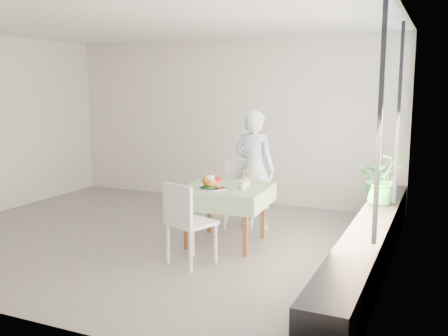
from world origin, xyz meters
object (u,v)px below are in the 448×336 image
at_px(chair_far, 239,207).
at_px(main_dish, 211,184).
at_px(cafe_table, 226,208).
at_px(chair_near, 191,239).
at_px(diner, 254,169).
at_px(juice_cup_orange, 247,183).
at_px(potted_plant, 383,178).

distance_m(chair_far, main_dish, 1.16).
relative_size(cafe_table, main_dish, 3.26).
bearing_deg(main_dish, chair_far, 93.21).
bearing_deg(chair_near, diner, 86.11).
xyz_separation_m(juice_cup_orange, potted_plant, (1.52, 0.86, 0.03)).
height_order(chair_near, main_dish, chair_near).
xyz_separation_m(main_dish, juice_cup_orange, (0.37, 0.26, 0.00)).
bearing_deg(cafe_table, diner, 86.33).
xyz_separation_m(chair_near, diner, (0.12, 1.69, 0.55)).
xyz_separation_m(chair_near, main_dish, (-0.04, 0.63, 0.51)).
height_order(cafe_table, diner, diner).
bearing_deg(diner, chair_far, 11.61).
bearing_deg(diner, juice_cup_orange, 109.56).
height_order(juice_cup_orange, potted_plant, potted_plant).
distance_m(cafe_table, chair_far, 0.86).
relative_size(cafe_table, juice_cup_orange, 4.19).
distance_m(cafe_table, main_dish, 0.42).
bearing_deg(diner, chair_near, 91.24).
height_order(diner, juice_cup_orange, diner).
bearing_deg(juice_cup_orange, potted_plant, 29.62).
height_order(chair_near, potted_plant, potted_plant).
distance_m(diner, juice_cup_orange, 0.84).
distance_m(cafe_table, juice_cup_orange, 0.43).
distance_m(chair_far, diner, 0.60).
distance_m(cafe_table, potted_plant, 2.03).
height_order(main_dish, potted_plant, potted_plant).
height_order(chair_near, juice_cup_orange, juice_cup_orange).
xyz_separation_m(chair_far, diner, (0.22, 0.02, 0.55)).
bearing_deg(juice_cup_orange, chair_near, -110.09).
distance_m(chair_near, potted_plant, 2.60).
xyz_separation_m(cafe_table, chair_near, (-0.06, -0.84, -0.17)).
bearing_deg(chair_far, main_dish, -86.79).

